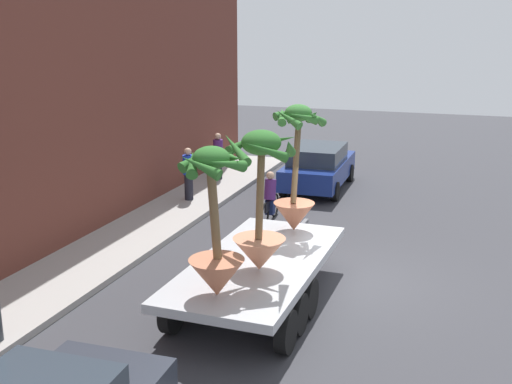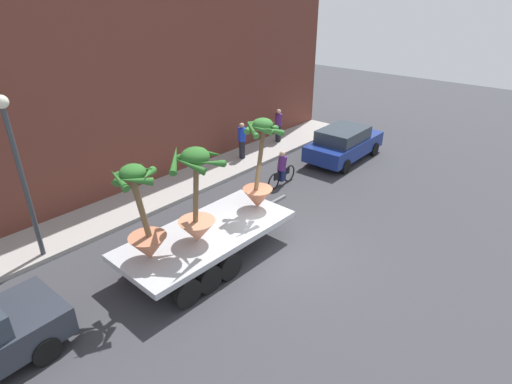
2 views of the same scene
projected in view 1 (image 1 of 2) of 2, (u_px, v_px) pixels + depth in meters
The scene contains 11 objects.
ground_plane at pixel (347, 280), 14.32m from camera, with size 60.00×60.00×0.00m, color #38383D.
sidewalk at pixel (114, 247), 16.23m from camera, with size 24.00×2.20×0.15m, color #A39E99.
building_facade at pixel (45, 76), 15.66m from camera, with size 24.00×1.20×8.80m, color brown.
flatbed_trailer at pixel (255, 274), 12.65m from camera, with size 6.39×2.50×0.98m.
potted_palm_rear at pixel (215, 240), 10.81m from camera, with size 1.21×1.18×2.72m.
potted_palm_middle at pixel (296, 179), 14.45m from camera, with size 1.32×1.22×2.92m.
potted_palm_front at pixel (260, 210), 12.03m from camera, with size 1.49×1.56×2.75m.
cyclist at pixel (270, 199), 18.48m from camera, with size 1.84×0.36×1.54m.
parked_car at pixel (318, 166), 22.12m from camera, with size 4.43×2.05×1.58m.
pedestrian_near_gate at pixel (188, 173), 20.18m from camera, with size 0.36×0.36×1.71m.
pedestrian_far_left at pixel (218, 155), 22.95m from camera, with size 0.36×0.36×1.71m.
Camera 1 is at (-13.28, -2.39, 5.60)m, focal length 43.94 mm.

